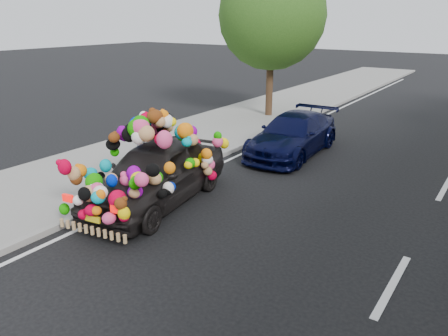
# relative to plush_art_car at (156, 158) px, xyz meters

# --- Properties ---
(ground) EXTENTS (100.00, 100.00, 0.00)m
(ground) POSITION_rel_plush_art_car_xyz_m (1.63, -0.37, -1.04)
(ground) COLOR black
(ground) RESTS_ON ground
(sidewalk) EXTENTS (4.00, 60.00, 0.12)m
(sidewalk) POSITION_rel_plush_art_car_xyz_m (-2.67, -0.37, -0.98)
(sidewalk) COLOR gray
(sidewalk) RESTS_ON ground
(kerb) EXTENTS (0.15, 60.00, 0.13)m
(kerb) POSITION_rel_plush_art_car_xyz_m (-0.72, -0.37, -0.98)
(kerb) COLOR gray
(kerb) RESTS_ON ground
(lane_markings) EXTENTS (6.00, 50.00, 0.01)m
(lane_markings) POSITION_rel_plush_art_car_xyz_m (5.23, -0.37, -1.04)
(lane_markings) COLOR silver
(lane_markings) RESTS_ON ground
(tree_near_sidewalk) EXTENTS (4.20, 4.20, 6.13)m
(tree_near_sidewalk) POSITION_rel_plush_art_car_xyz_m (-2.17, 9.13, 2.98)
(tree_near_sidewalk) COLOR #332114
(tree_near_sidewalk) RESTS_ON ground
(plush_art_car) EXTENTS (2.62, 4.55, 2.05)m
(plush_art_car) POSITION_rel_plush_art_car_xyz_m (0.00, 0.00, 0.00)
(plush_art_car) COLOR black
(plush_art_car) RESTS_ON ground
(navy_sedan) EXTENTS (1.85, 4.22, 1.21)m
(navy_sedan) POSITION_rel_plush_art_car_xyz_m (0.88, 5.06, -0.44)
(navy_sedan) COLOR black
(navy_sedan) RESTS_ON ground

